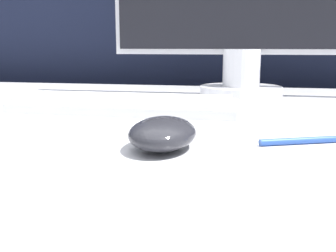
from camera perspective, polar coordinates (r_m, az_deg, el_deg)
partition_panel at (r=1.23m, az=5.53°, el=3.32°), size 5.00×0.03×1.34m
computer_mouse_near at (r=0.43m, az=-0.79°, el=-1.05°), size 0.07×0.10×0.03m
keyboard at (r=0.68m, az=-6.18°, el=3.20°), size 0.38×0.14×0.02m
pen at (r=0.48m, az=20.75°, el=-1.91°), size 0.13×0.06×0.01m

